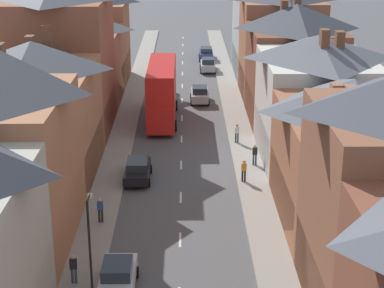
% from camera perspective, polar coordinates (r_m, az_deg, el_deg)
% --- Properties ---
extents(pavement_left, '(2.20, 104.00, 0.14)m').
position_cam_1_polar(pavement_left, '(56.74, -6.09, 1.16)').
color(pavement_left, gray).
rests_on(pavement_left, ground).
extents(pavement_right, '(2.20, 104.00, 0.14)m').
position_cam_1_polar(pavement_right, '(56.68, 4.23, 1.19)').
color(pavement_right, gray).
rests_on(pavement_right, ground).
extents(centre_line_dashes, '(0.14, 97.80, 0.01)m').
position_cam_1_polar(centre_line_dashes, '(54.61, -0.94, 0.45)').
color(centre_line_dashes, silver).
rests_on(centre_line_dashes, ground).
extents(terrace_row_left, '(8.00, 74.19, 14.32)m').
position_cam_1_polar(terrace_row_left, '(41.81, -15.17, 1.81)').
color(terrace_row_left, brown).
rests_on(terrace_row_left, ground).
extents(terrace_row_right, '(8.00, 77.12, 14.20)m').
position_cam_1_polar(terrace_row_right, '(43.85, 12.40, 2.97)').
color(terrace_row_right, beige).
rests_on(terrace_row_right, ground).
extents(double_decker_bus_lead, '(2.74, 10.80, 5.30)m').
position_cam_1_polar(double_decker_bus_lead, '(58.82, -2.70, 4.71)').
color(double_decker_bus_lead, red).
rests_on(double_decker_bus_lead, ground).
extents(car_near_blue, '(1.90, 3.81, 1.66)m').
position_cam_1_polar(car_near_blue, '(33.17, -6.61, -11.60)').
color(car_near_blue, silver).
rests_on(car_near_blue, ground).
extents(car_near_silver, '(1.90, 3.92, 1.67)m').
position_cam_1_polar(car_near_silver, '(78.58, 1.42, 7.06)').
color(car_near_silver, '#B7BABF').
rests_on(car_near_silver, ground).
extents(car_parked_left_a, '(1.90, 4.19, 1.57)m').
position_cam_1_polar(car_parked_left_a, '(46.10, -4.85, -2.29)').
color(car_parked_left_a, black).
rests_on(car_parked_left_a, ground).
extents(car_parked_right_a, '(1.90, 4.39, 1.71)m').
position_cam_1_polar(car_parked_right_a, '(84.97, 1.27, 8.04)').
color(car_parked_right_a, navy).
rests_on(car_parked_right_a, ground).
extents(car_mid_black, '(1.90, 3.81, 1.69)m').
position_cam_1_polar(car_mid_black, '(65.24, 0.69, 4.44)').
color(car_mid_black, '#B7BABF').
rests_on(car_mid_black, ground).
extents(pedestrian_near_right, '(0.36, 0.22, 1.61)m').
position_cam_1_polar(pedestrian_near_right, '(33.83, -10.49, -10.75)').
color(pedestrian_near_right, '#3D4256').
rests_on(pedestrian_near_right, pavement_left).
extents(pedestrian_mid_left, '(0.36, 0.22, 1.61)m').
position_cam_1_polar(pedestrian_mid_left, '(39.82, -8.15, -5.73)').
color(pedestrian_mid_left, '#23232D').
rests_on(pedestrian_mid_left, pavement_left).
extents(pedestrian_mid_right, '(0.36, 0.22, 1.61)m').
position_cam_1_polar(pedestrian_mid_right, '(45.44, 4.64, -2.29)').
color(pedestrian_mid_right, '#23232D').
rests_on(pedestrian_mid_right, pavement_right).
extents(pedestrian_far_left, '(0.36, 0.22, 1.61)m').
position_cam_1_polar(pedestrian_far_left, '(48.53, 5.61, -0.86)').
color(pedestrian_far_left, '#3D4256').
rests_on(pedestrian_far_left, pavement_right).
extents(pedestrian_far_right, '(0.36, 0.22, 1.61)m').
position_cam_1_polar(pedestrian_far_right, '(53.17, 4.02, 1.04)').
color(pedestrian_far_right, '#3D4256').
rests_on(pedestrian_far_right, pavement_right).
extents(street_lamp, '(0.20, 1.12, 5.50)m').
position_cam_1_polar(street_lamp, '(31.35, -9.06, -8.64)').
color(street_lamp, black).
rests_on(street_lamp, ground).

